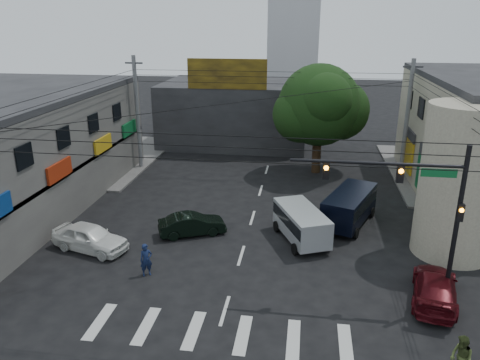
% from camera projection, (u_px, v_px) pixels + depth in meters
% --- Properties ---
extents(ground, '(160.00, 160.00, 0.00)m').
position_uv_depth(ground, '(235.00, 275.00, 22.92)').
color(ground, black).
rests_on(ground, ground).
extents(sidewalk_far_left, '(16.00, 16.00, 0.15)m').
position_uv_depth(sidewalk_far_left, '(69.00, 157.00, 42.18)').
color(sidewalk_far_left, '#514F4C').
rests_on(sidewalk_far_left, ground).
extents(corner_column, '(4.00, 4.00, 8.00)m').
position_uv_depth(corner_column, '(460.00, 182.00, 23.85)').
color(corner_column, gray).
rests_on(corner_column, ground).
extents(building_far, '(14.00, 10.00, 6.00)m').
position_uv_depth(building_far, '(236.00, 112.00, 46.79)').
color(building_far, '#232326').
rests_on(building_far, ground).
extents(billboard, '(7.00, 0.30, 2.60)m').
position_uv_depth(billboard, '(227.00, 74.00, 40.80)').
color(billboard, olive).
rests_on(billboard, building_far).
extents(street_tree, '(6.40, 6.40, 8.70)m').
position_uv_depth(street_tree, '(319.00, 105.00, 36.48)').
color(street_tree, black).
rests_on(street_tree, ground).
extents(traffic_gantry, '(7.10, 0.35, 7.20)m').
position_uv_depth(traffic_gantry, '(418.00, 199.00, 19.34)').
color(traffic_gantry, black).
rests_on(traffic_gantry, ground).
extents(utility_pole_far_left, '(0.32, 0.32, 9.20)m').
position_uv_depth(utility_pole_far_left, '(137.00, 114.00, 37.81)').
color(utility_pole_far_left, '#59595B').
rests_on(utility_pole_far_left, ground).
extents(utility_pole_far_right, '(0.32, 0.32, 9.20)m').
position_uv_depth(utility_pole_far_right, '(407.00, 122.00, 34.94)').
color(utility_pole_far_right, '#59595B').
rests_on(utility_pole_far_right, ground).
extents(dark_sedan, '(4.14, 4.82, 1.27)m').
position_uv_depth(dark_sedan, '(192.00, 224.00, 27.02)').
color(dark_sedan, black).
rests_on(dark_sedan, ground).
extents(white_compact, '(4.01, 5.22, 1.47)m').
position_uv_depth(white_compact, '(90.00, 237.00, 25.18)').
color(white_compact, white).
rests_on(white_compact, ground).
extents(maroon_sedan, '(3.77, 5.33, 1.32)m').
position_uv_depth(maroon_sedan, '(435.00, 287.00, 20.64)').
color(maroon_sedan, '#42090F').
rests_on(maroon_sedan, ground).
extents(silver_minivan, '(5.71, 5.02, 1.88)m').
position_uv_depth(silver_minivan, '(301.00, 225.00, 26.16)').
color(silver_minivan, '#B0B5B9').
rests_on(silver_minivan, ground).
extents(navy_van, '(6.44, 5.42, 2.05)m').
position_uv_depth(navy_van, '(349.00, 208.00, 28.29)').
color(navy_van, black).
rests_on(navy_van, ground).
extents(traffic_officer, '(0.97, 0.95, 1.66)m').
position_uv_depth(traffic_officer, '(146.00, 260.00, 22.65)').
color(traffic_officer, '#121C3F').
rests_on(traffic_officer, ground).
extents(pedestrian_olive, '(1.24, 1.18, 1.68)m').
position_uv_depth(pedestrian_olive, '(461.00, 358.00, 16.09)').
color(pedestrian_olive, '#3B4821').
rests_on(pedestrian_olive, ground).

